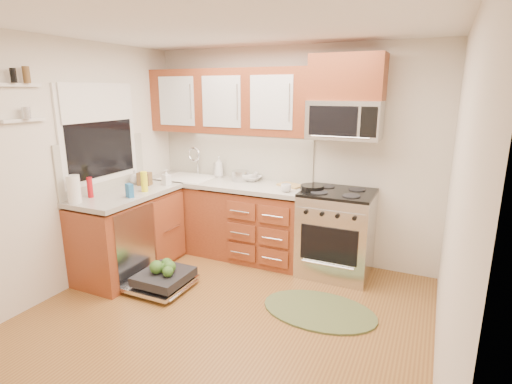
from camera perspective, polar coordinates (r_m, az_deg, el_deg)
The scene contains 38 objects.
floor at distance 3.75m, azimuth -5.30°, elevation -18.10°, with size 3.50×3.50×0.00m, color brown.
ceiling at distance 3.20m, azimuth -6.42°, elevation 23.14°, with size 3.50×3.50×0.00m, color white.
wall_back at distance 4.81m, azimuth 4.85°, elevation 5.27°, with size 3.50×0.04×2.50m, color beige.
wall_front at distance 2.03m, azimuth -32.08°, elevation -9.85°, with size 3.50×0.04×2.50m, color beige.
wall_left at distance 4.39m, azimuth -25.92°, elevation 2.99°, with size 0.04×3.50×2.50m, color beige.
wall_right at distance 2.82m, azimuth 26.52°, elevation -2.74°, with size 0.04×3.50×2.50m, color beige.
base_cabinet_back at distance 5.04m, azimuth -4.33°, elevation -3.98°, with size 2.05×0.60×0.85m, color maroon.
base_cabinet_left at distance 4.74m, azimuth -17.61°, elevation -5.85°, with size 0.60×1.25×0.85m, color maroon.
countertop_back at distance 4.90m, azimuth -4.49°, elevation 1.27°, with size 2.07×0.64×0.05m, color #9E9A90.
countertop_left at distance 4.59m, azimuth -17.96°, elevation -0.29°, with size 0.64×1.27×0.05m, color #9E9A90.
backsplash_back at distance 5.09m, azimuth -2.94°, elevation 5.35°, with size 2.05×0.02×0.57m, color #B7B2A4.
backsplash_left at distance 4.73m, azimuth -20.89°, elevation 3.72°, with size 0.02×1.25×0.57m, color #B7B2A4.
upper_cabinets at distance 4.89m, azimuth -3.93°, elevation 12.79°, with size 2.05×0.35×0.75m, color maroon, non-canonical shape.
cabinet_over_mw at distance 4.40m, azimuth 12.96°, elevation 15.69°, with size 0.76×0.35×0.47m, color maroon.
range at distance 4.52m, azimuth 11.39°, elevation -5.74°, with size 0.76×0.64×0.95m, color silver, non-canonical shape.
microwave at distance 4.38m, azimuth 12.56°, elevation 10.01°, with size 0.76×0.38×0.40m, color silver, non-canonical shape.
sink at distance 5.18m, azimuth -9.66°, elevation 0.68°, with size 0.62×0.50×0.26m, color white, non-canonical shape.
dishwasher at distance 4.35m, azimuth -13.39°, elevation -12.08°, with size 0.70×0.60×0.20m, color silver, non-canonical shape.
window at distance 4.67m, azimuth -21.49°, elevation 7.77°, with size 0.03×1.05×1.05m, color white, non-canonical shape.
window_blind at distance 4.63m, azimuth -21.65°, elevation 11.82°, with size 0.02×0.96×0.40m, color white.
shelf_upper at distance 4.09m, azimuth -30.73°, elevation 13.02°, with size 0.04×0.40×0.03m, color white.
shelf_lower at distance 4.10m, azimuth -30.19°, elevation 8.86°, with size 0.04×0.40×0.03m, color white.
rug at distance 3.93m, azimuth 8.99°, elevation -16.39°, with size 1.07×0.70×0.02m, color #506036, non-canonical shape.
skillet at distance 4.40m, azimuth 8.03°, elevation 0.66°, with size 0.26×0.26×0.05m, color black.
stock_pot at distance 4.88m, azimuth -2.27°, elevation 2.32°, with size 0.21×0.21×0.13m, color silver.
cutting_board at distance 4.64m, azimuth 4.98°, elevation 0.97°, with size 0.29×0.18×0.02m, color tan.
canister at distance 5.16m, azimuth -5.49°, elevation 3.19°, with size 0.11×0.11×0.18m, color silver.
paper_towel_roll at distance 4.30m, azimuth -24.58°, elevation 0.37°, with size 0.13×0.13×0.28m, color white.
mustard_bottle at distance 4.53m, azimuth -15.69°, elevation 1.45°, with size 0.07×0.07×0.22m, color yellow.
red_bottle at distance 4.46m, azimuth -22.64°, elevation 0.61°, with size 0.06×0.06×0.21m, color #AE0E16.
wooden_box at distance 4.84m, azimuth -15.64°, elevation 1.83°, with size 0.15×0.11×0.15m, color brown.
blue_carton at distance 4.33m, azimuth -17.62°, elevation 0.19°, with size 0.09×0.05×0.14m, color #21639E.
bowl_a at distance 4.90m, azimuth -0.68°, elevation 1.96°, with size 0.24×0.24×0.06m, color #999999.
bowl_b at distance 4.93m, azimuth -1.49°, elevation 2.23°, with size 0.30×0.30×0.09m, color #999999.
cup at distance 4.37m, azimuth 4.32°, elevation 0.59°, with size 0.11×0.11×0.09m, color #999999.
soap_bottle_a at distance 5.11m, azimuth -5.31°, elevation 3.59°, with size 0.10×0.10×0.26m, color #999999.
soap_bottle_b at distance 4.79m, azimuth -12.69°, elevation 2.07°, with size 0.08×0.08×0.18m, color #999999.
soap_bottle_c at distance 4.94m, azimuth -16.86°, elevation 2.10°, with size 0.13×0.13×0.17m, color #999999.
Camera 1 is at (1.62, -2.72, 2.01)m, focal length 28.00 mm.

